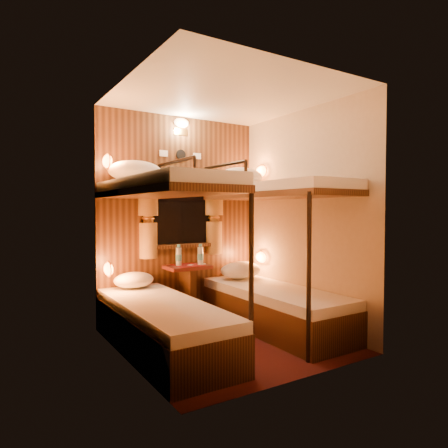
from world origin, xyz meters
TOP-DOWN VIEW (x-y plane):
  - floor at (0.00, 0.00)m, footprint 2.10×2.10m
  - ceiling at (0.00, 0.00)m, footprint 2.10×2.10m
  - wall_back at (0.00, 1.05)m, footprint 2.40×0.00m
  - wall_front at (0.00, -1.05)m, footprint 2.40×0.00m
  - wall_left at (-1.00, 0.00)m, footprint 0.00×2.40m
  - wall_right at (1.00, 0.00)m, footprint 0.00×2.40m
  - back_panel at (0.00, 1.04)m, footprint 2.00×0.03m
  - bunk_left at (-0.65, 0.07)m, footprint 0.72×1.90m
  - bunk_right at (0.65, 0.07)m, footprint 0.72×1.90m
  - window at (0.00, 1.00)m, footprint 1.00×0.12m
  - curtains at (0.00, 0.97)m, footprint 1.10×0.22m
  - back_fixtures at (0.00, 1.00)m, footprint 0.54×0.09m
  - reading_lamps at (-0.00, 0.70)m, footprint 2.00×0.20m
  - table at (0.00, 0.85)m, footprint 0.50×0.34m
  - bottle_left at (-0.10, 0.87)m, footprint 0.07×0.07m
  - bottle_right at (0.15, 0.80)m, footprint 0.07×0.07m
  - sachet_a at (0.20, 0.85)m, footprint 0.10×0.09m
  - sachet_b at (0.03, 0.83)m, footprint 0.09×0.09m
  - pillow_lower_left at (-0.65, 0.84)m, footprint 0.43×0.31m
  - pillow_lower_right at (0.65, 0.70)m, footprint 0.53×0.38m
  - pillow_upper_left at (-0.65, 0.76)m, footprint 0.57×0.41m
  - pillow_upper_right at (0.65, 0.70)m, footprint 0.56×0.40m

SIDE VIEW (x-z plane):
  - floor at x=0.00m, z-range 0.00..0.00m
  - table at x=0.00m, z-range 0.09..0.74m
  - pillow_lower_left at x=-0.65m, z-range 0.46..0.63m
  - bunk_left at x=-0.65m, z-range -0.35..1.47m
  - bunk_right at x=0.65m, z-range -0.35..1.47m
  - pillow_lower_right at x=0.65m, z-range 0.46..0.66m
  - sachet_b at x=0.03m, z-range 0.65..0.66m
  - sachet_a at x=0.20m, z-range 0.65..0.66m
  - bottle_left at x=-0.10m, z-range 0.63..0.88m
  - bottle_right at x=0.15m, z-range 0.63..0.88m
  - window at x=0.00m, z-range 0.79..1.58m
  - wall_back at x=0.00m, z-range 0.00..2.40m
  - wall_front at x=0.00m, z-range 0.00..2.40m
  - wall_left at x=-1.00m, z-range 0.00..2.40m
  - wall_right at x=1.00m, z-range 0.00..2.40m
  - back_panel at x=0.00m, z-range 0.00..2.40m
  - reading_lamps at x=0.00m, z-range 0.62..1.86m
  - curtains at x=0.00m, z-range 0.76..1.76m
  - pillow_upper_right at x=0.65m, z-range 1.59..1.81m
  - pillow_upper_left at x=-0.65m, z-range 1.59..1.81m
  - back_fixtures at x=0.00m, z-range 2.00..2.49m
  - ceiling at x=0.00m, z-range 2.40..2.40m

